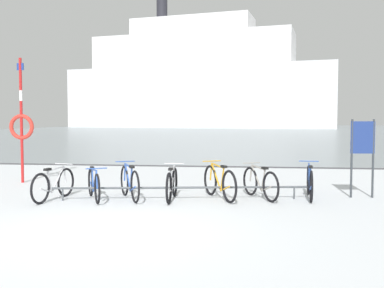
{
  "coord_description": "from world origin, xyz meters",
  "views": [
    {
      "loc": [
        2.3,
        -7.08,
        1.85
      ],
      "look_at": [
        0.61,
        6.37,
        1.08
      ],
      "focal_mm": 41.74,
      "sensor_mm": 36.0,
      "label": 1
    }
  ],
  "objects_px": {
    "bicycle_4": "(219,182)",
    "ferry_ship": "(197,82)",
    "bicycle_0": "(54,184)",
    "info_sign": "(363,145)",
    "rescue_post": "(21,124)",
    "bicycle_2": "(130,183)",
    "bicycle_6": "(310,182)",
    "bicycle_3": "(172,184)",
    "bicycle_1": "(94,184)",
    "bicycle_5": "(260,183)"
  },
  "relations": [
    {
      "from": "bicycle_6",
      "to": "bicycle_3",
      "type": "bearing_deg",
      "value": -168.87
    },
    {
      "from": "bicycle_1",
      "to": "bicycle_3",
      "type": "xyz_separation_m",
      "value": [
        1.77,
        0.2,
        0.01
      ]
    },
    {
      "from": "bicycle_5",
      "to": "bicycle_6",
      "type": "height_order",
      "value": "bicycle_6"
    },
    {
      "from": "bicycle_3",
      "to": "bicycle_6",
      "type": "xyz_separation_m",
      "value": [
        3.14,
        0.62,
        0.02
      ]
    },
    {
      "from": "bicycle_0",
      "to": "bicycle_2",
      "type": "distance_m",
      "value": 1.71
    },
    {
      "from": "bicycle_2",
      "to": "bicycle_6",
      "type": "bearing_deg",
      "value": 8.65
    },
    {
      "from": "bicycle_5",
      "to": "rescue_post",
      "type": "xyz_separation_m",
      "value": [
        -6.76,
        1.76,
        1.34
      ]
    },
    {
      "from": "bicycle_3",
      "to": "bicycle_4",
      "type": "xyz_separation_m",
      "value": [
        1.06,
        0.28,
        0.02
      ]
    },
    {
      "from": "bicycle_0",
      "to": "ferry_ship",
      "type": "bearing_deg",
      "value": 94.26
    },
    {
      "from": "bicycle_4",
      "to": "rescue_post",
      "type": "relative_size",
      "value": 0.45
    },
    {
      "from": "bicycle_3",
      "to": "bicycle_4",
      "type": "height_order",
      "value": "bicycle_4"
    },
    {
      "from": "bicycle_5",
      "to": "info_sign",
      "type": "height_order",
      "value": "info_sign"
    },
    {
      "from": "rescue_post",
      "to": "ferry_ship",
      "type": "bearing_deg",
      "value": 92.89
    },
    {
      "from": "bicycle_4",
      "to": "rescue_post",
      "type": "height_order",
      "value": "rescue_post"
    },
    {
      "from": "bicycle_2",
      "to": "bicycle_5",
      "type": "xyz_separation_m",
      "value": [
        2.98,
        0.45,
        -0.02
      ]
    },
    {
      "from": "bicycle_4",
      "to": "ferry_ship",
      "type": "height_order",
      "value": "ferry_ship"
    },
    {
      "from": "bicycle_6",
      "to": "rescue_post",
      "type": "relative_size",
      "value": 0.5
    },
    {
      "from": "bicycle_5",
      "to": "rescue_post",
      "type": "height_order",
      "value": "rescue_post"
    },
    {
      "from": "bicycle_2",
      "to": "ferry_ship",
      "type": "height_order",
      "value": "ferry_ship"
    },
    {
      "from": "bicycle_0",
      "to": "bicycle_2",
      "type": "bearing_deg",
      "value": 11.34
    },
    {
      "from": "bicycle_4",
      "to": "info_sign",
      "type": "height_order",
      "value": "info_sign"
    },
    {
      "from": "bicycle_3",
      "to": "bicycle_5",
      "type": "distance_m",
      "value": 2.04
    },
    {
      "from": "bicycle_3",
      "to": "rescue_post",
      "type": "height_order",
      "value": "rescue_post"
    },
    {
      "from": "bicycle_3",
      "to": "bicycle_0",
      "type": "bearing_deg",
      "value": -172.59
    },
    {
      "from": "bicycle_5",
      "to": "ferry_ship",
      "type": "height_order",
      "value": "ferry_ship"
    },
    {
      "from": "bicycle_6",
      "to": "info_sign",
      "type": "xyz_separation_m",
      "value": [
        1.22,
        0.25,
        0.86
      ]
    },
    {
      "from": "bicycle_2",
      "to": "bicycle_5",
      "type": "distance_m",
      "value": 3.01
    },
    {
      "from": "bicycle_5",
      "to": "info_sign",
      "type": "bearing_deg",
      "value": 10.21
    },
    {
      "from": "bicycle_4",
      "to": "rescue_post",
      "type": "distance_m",
      "value": 6.28
    },
    {
      "from": "bicycle_2",
      "to": "bicycle_6",
      "type": "relative_size",
      "value": 0.87
    },
    {
      "from": "bicycle_3",
      "to": "info_sign",
      "type": "height_order",
      "value": "info_sign"
    },
    {
      "from": "bicycle_4",
      "to": "bicycle_6",
      "type": "bearing_deg",
      "value": 9.33
    },
    {
      "from": "bicycle_5",
      "to": "rescue_post",
      "type": "bearing_deg",
      "value": 165.37
    },
    {
      "from": "info_sign",
      "to": "rescue_post",
      "type": "xyz_separation_m",
      "value": [
        -9.13,
        1.34,
        0.47
      ]
    },
    {
      "from": "bicycle_3",
      "to": "ferry_ship",
      "type": "distance_m",
      "value": 83.11
    },
    {
      "from": "bicycle_4",
      "to": "rescue_post",
      "type": "bearing_deg",
      "value": 161.7
    },
    {
      "from": "info_sign",
      "to": "ferry_ship",
      "type": "xyz_separation_m",
      "value": [
        -13.16,
        81.29,
        8.07
      ]
    },
    {
      "from": "bicycle_0",
      "to": "ferry_ship",
      "type": "relative_size",
      "value": 0.03
    },
    {
      "from": "bicycle_0",
      "to": "rescue_post",
      "type": "height_order",
      "value": "rescue_post"
    },
    {
      "from": "bicycle_0",
      "to": "bicycle_6",
      "type": "xyz_separation_m",
      "value": [
        5.8,
        0.96,
        0.02
      ]
    },
    {
      "from": "bicycle_6",
      "to": "bicycle_1",
      "type": "bearing_deg",
      "value": -170.56
    },
    {
      "from": "bicycle_4",
      "to": "bicycle_6",
      "type": "relative_size",
      "value": 0.91
    },
    {
      "from": "bicycle_2",
      "to": "bicycle_4",
      "type": "distance_m",
      "value": 2.07
    },
    {
      "from": "bicycle_4",
      "to": "ferry_ship",
      "type": "bearing_deg",
      "value": 96.87
    },
    {
      "from": "bicycle_2",
      "to": "ferry_ship",
      "type": "distance_m",
      "value": 83.02
    },
    {
      "from": "bicycle_0",
      "to": "bicycle_4",
      "type": "xyz_separation_m",
      "value": [
        3.72,
        0.62,
        0.02
      ]
    },
    {
      "from": "rescue_post",
      "to": "bicycle_0",
      "type": "bearing_deg",
      "value": -50.45
    },
    {
      "from": "bicycle_4",
      "to": "info_sign",
      "type": "distance_m",
      "value": 3.46
    },
    {
      "from": "bicycle_6",
      "to": "info_sign",
      "type": "height_order",
      "value": "info_sign"
    },
    {
      "from": "info_sign",
      "to": "rescue_post",
      "type": "relative_size",
      "value": 0.51
    }
  ]
}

